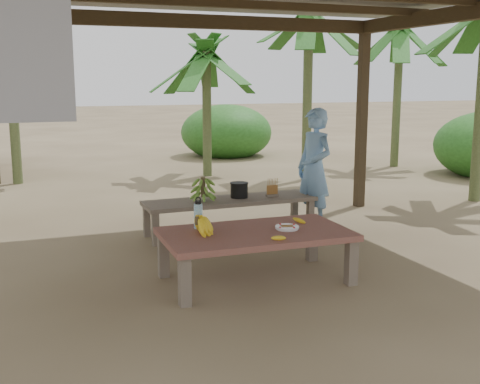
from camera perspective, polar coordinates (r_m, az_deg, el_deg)
name	(u,v)px	position (r m, az deg, el deg)	size (l,w,h in m)	color
ground	(246,268)	(6.33, 0.53, -7.24)	(80.00, 80.00, 0.00)	brown
work_table	(256,238)	(5.84, 1.49, -4.35)	(1.82, 1.04, 0.50)	brown
bench	(230,203)	(7.64, -0.94, -1.06)	(2.21, 0.63, 0.45)	brown
ripe_banana_bunch	(197,225)	(5.70, -4.11, -3.10)	(0.30, 0.26, 0.19)	yellow
plate	(287,228)	(5.90, 4.49, -3.38)	(0.23, 0.23, 0.04)	white
loose_banana_front	(279,238)	(5.50, 3.69, -4.38)	(0.04, 0.17, 0.04)	yellow
loose_banana_side	(299,220)	(6.19, 5.63, -2.70)	(0.04, 0.17, 0.04)	yellow
water_flask	(198,215)	(5.92, -3.98, -2.19)	(0.09, 0.09, 0.32)	#42A4D0
green_banana_stalk	(203,188)	(7.49, -3.52, 0.34)	(0.28, 0.28, 0.32)	#598C2D
cooking_pot	(239,190)	(7.70, -0.08, 0.16)	(0.22, 0.22, 0.19)	black
skewer_rack	(272,187)	(7.78, 3.08, 0.45)	(0.18, 0.08, 0.24)	#A57F47
woman	(314,169)	(7.95, 7.07, 2.22)	(0.58, 0.38, 1.58)	#77AAE1
banana_plant_ne	(309,27)	(11.79, 6.54, 15.28)	(1.80, 1.80, 3.41)	#596638
banana_plant_n	(206,65)	(12.19, -3.21, 11.89)	(1.80, 1.80, 2.69)	#596638
banana_plant_nw	(7,19)	(12.04, -21.23, 15.03)	(1.80, 1.80, 3.51)	#596638
banana_plant_far	(400,40)	(13.99, 14.92, 13.74)	(1.80, 1.80, 3.28)	#596638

